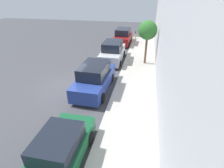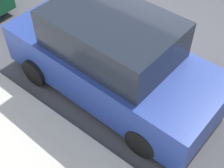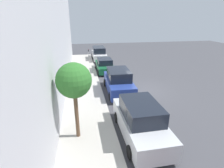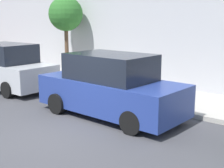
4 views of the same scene
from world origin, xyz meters
name	(u,v)px [view 2 (image 2 of 4)]	position (x,y,z in m)	size (l,w,h in m)	color
ground_plane	(163,43)	(0.00, 0.00, 0.00)	(60.00, 60.00, 0.00)	#424247
parked_suv_third	(112,59)	(2.13, -0.05, 0.93)	(2.09, 4.85, 1.98)	navy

